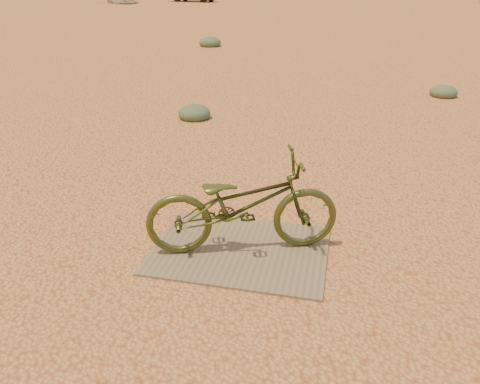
# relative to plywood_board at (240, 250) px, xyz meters

# --- Properties ---
(ground) EXTENTS (120.00, 120.00, 0.00)m
(ground) POSITION_rel_plywood_board_xyz_m (0.54, 0.31, -0.01)
(ground) COLOR tan
(ground) RESTS_ON ground
(plywood_board) EXTENTS (1.58, 1.17, 0.02)m
(plywood_board) POSITION_rel_plywood_board_xyz_m (0.00, 0.00, 0.00)
(plywood_board) COLOR #725F49
(plywood_board) RESTS_ON ground
(bicycle) EXTENTS (1.81, 1.12, 0.90)m
(bicycle) POSITION_rel_plywood_board_xyz_m (0.02, 0.02, 0.46)
(bicycle) COLOR #3C461A
(bicycle) RESTS_ON plywood_board
(kale_a) EXTENTS (0.56, 0.56, 0.31)m
(kale_a) POSITION_rel_plywood_board_xyz_m (-1.73, 4.00, -0.01)
(kale_a) COLOR #4F6546
(kale_a) RESTS_ON ground
(kale_b) EXTENTS (0.54, 0.54, 0.30)m
(kale_b) POSITION_rel_plywood_board_xyz_m (2.76, 6.65, -0.01)
(kale_b) COLOR #4F6546
(kale_b) RESTS_ON ground
(kale_c) EXTENTS (0.74, 0.74, 0.41)m
(kale_c) POSITION_rel_plywood_board_xyz_m (-3.87, 12.38, -0.01)
(kale_c) COLOR #4F6546
(kale_c) RESTS_ON ground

